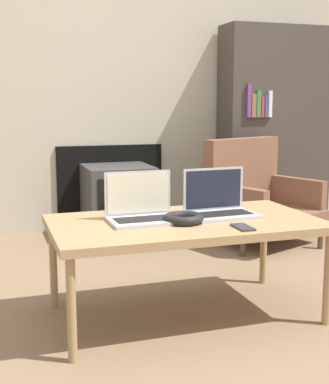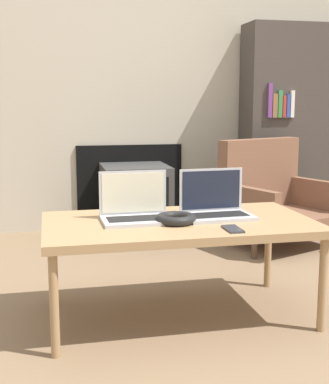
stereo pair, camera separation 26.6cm
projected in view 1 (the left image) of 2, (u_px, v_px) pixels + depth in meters
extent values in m
plane|color=#7A6047|center=(215.00, 347.00, 2.15)|extent=(14.00, 14.00, 0.00)
cube|color=#B7AD99|center=(100.00, 58.00, 3.99)|extent=(7.00, 0.06, 2.60)
cube|color=black|center=(110.00, 187.00, 4.13)|extent=(0.82, 0.03, 0.65)
cube|color=#9E7A51|center=(185.00, 224.00, 2.40)|extent=(1.20, 0.66, 0.04)
cylinder|color=#9E7A51|center=(71.00, 310.00, 2.00)|extent=(0.04, 0.04, 0.41)
cylinder|color=#9E7A51|center=(328.00, 279.00, 2.34)|extent=(0.04, 0.04, 0.41)
cylinder|color=#9E7A51|center=(53.00, 266.00, 2.54)|extent=(0.04, 0.04, 0.41)
cylinder|color=#9E7A51|center=(264.00, 246.00, 2.88)|extent=(0.04, 0.04, 0.41)
cube|color=#B2B2B7|center=(145.00, 221.00, 2.35)|extent=(0.31, 0.22, 0.02)
cube|color=black|center=(145.00, 219.00, 2.35)|extent=(0.26, 0.12, 0.00)
cube|color=#B2B2B7|center=(138.00, 193.00, 2.43)|extent=(0.31, 0.01, 0.20)
cube|color=beige|center=(138.00, 193.00, 2.42)|extent=(0.28, 0.01, 0.18)
cube|color=#B2B2B7|center=(223.00, 215.00, 2.46)|extent=(0.32, 0.23, 0.02)
cube|color=black|center=(223.00, 213.00, 2.46)|extent=(0.27, 0.13, 0.00)
cube|color=#B2B2B7|center=(213.00, 189.00, 2.54)|extent=(0.31, 0.02, 0.20)
cube|color=black|center=(214.00, 189.00, 2.54)|extent=(0.28, 0.02, 0.18)
torus|color=black|center=(184.00, 218.00, 2.34)|extent=(0.18, 0.18, 0.04)
cube|color=#333338|center=(243.00, 227.00, 2.24)|extent=(0.06, 0.13, 0.01)
cube|color=#383838|center=(118.00, 201.00, 3.91)|extent=(0.48, 0.49, 0.52)
cube|color=black|center=(126.00, 207.00, 3.67)|extent=(0.39, 0.01, 0.41)
cube|color=brown|center=(266.00, 216.00, 3.69)|extent=(0.84, 0.78, 0.08)
cube|color=brown|center=(242.00, 172.00, 3.82)|extent=(0.67, 0.35, 0.49)
cube|color=brown|center=(236.00, 201.00, 3.47)|extent=(0.24, 0.49, 0.20)
cube|color=brown|center=(294.00, 191.00, 3.87)|extent=(0.24, 0.49, 0.20)
cylinder|color=#4C3828|center=(243.00, 244.00, 3.41)|extent=(0.04, 0.04, 0.16)
cylinder|color=#4C3828|center=(321.00, 237.00, 3.59)|extent=(0.04, 0.04, 0.16)
cylinder|color=#4C3828|center=(214.00, 228.00, 3.84)|extent=(0.04, 0.04, 0.16)
cylinder|color=#4C3828|center=(285.00, 223.00, 4.02)|extent=(0.04, 0.04, 0.16)
cube|color=#3F3833|center=(274.00, 126.00, 4.32)|extent=(0.88, 0.30, 1.56)
cube|color=#6B387F|center=(249.00, 100.00, 4.03)|extent=(0.03, 0.02, 0.25)
cube|color=brown|center=(254.00, 106.00, 4.05)|extent=(0.04, 0.02, 0.18)
cube|color=#337F42|center=(258.00, 104.00, 4.06)|extent=(0.03, 0.02, 0.20)
cube|color=#B22D28|center=(262.00, 106.00, 4.07)|extent=(0.02, 0.02, 0.16)
cube|color=#2D479E|center=(266.00, 106.00, 4.08)|extent=(0.03, 0.02, 0.17)
cube|color=silver|center=(270.00, 104.00, 4.09)|extent=(0.03, 0.02, 0.20)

